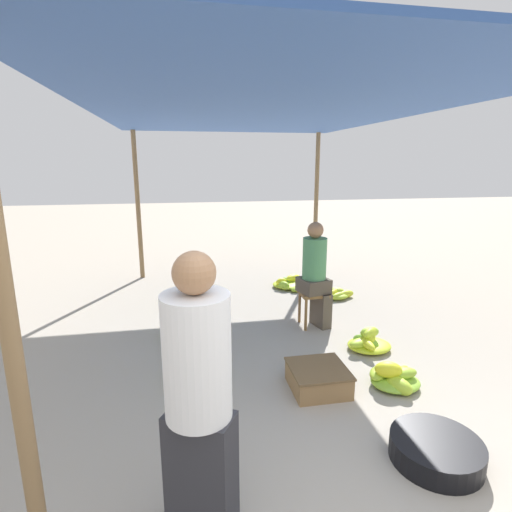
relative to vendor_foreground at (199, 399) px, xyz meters
The scene contains 16 objects.
canopy_post_front_left 0.92m from the vendor_foreground, behind, with size 0.08×0.08×2.61m, color olive.
canopy_post_back_left 5.54m from the vendor_foreground, 98.24° to the left, with size 0.08×0.08×2.61m, color olive.
canopy_post_back_right 6.03m from the vendor_foreground, 65.27° to the left, with size 0.08×0.08×2.61m, color olive.
canopy_tarp 3.32m from the vendor_foreground, 72.08° to the left, with size 3.71×5.99×0.04m, color #33569E.
vendor_foreground is the anchor object (origin of this frame).
stool 3.21m from the vendor_foreground, 60.25° to the left, with size 0.34×0.34×0.46m.
vendor_seated 3.18m from the vendor_foreground, 59.89° to the left, with size 0.42×0.42×1.36m.
basin_black 1.85m from the vendor_foreground, ahead, with size 0.64×0.64×0.16m.
banana_pile_left_0 2.87m from the vendor_foreground, 90.49° to the left, with size 0.61×0.59×0.21m.
banana_pile_left_1 4.05m from the vendor_foreground, 90.66° to the left, with size 0.55×0.46×0.31m.
banana_pile_left_2 1.85m from the vendor_foreground, 90.09° to the left, with size 0.49×0.36×0.25m.
banana_pile_right_0 4.75m from the vendor_foreground, 68.53° to the left, with size 0.61×0.66×0.20m.
banana_pile_right_1 2.36m from the vendor_foreground, 33.03° to the left, with size 0.56×0.52×0.26m.
banana_pile_right_2 2.88m from the vendor_foreground, 45.04° to the left, with size 0.53×0.47×0.26m.
banana_pile_right_3 4.42m from the vendor_foreground, 58.08° to the left, with size 0.51×0.35×0.16m.
crate_near 1.89m from the vendor_foreground, 48.85° to the left, with size 0.52×0.52×0.22m.
Camera 1 is at (-0.91, -1.45, 2.07)m, focal length 28.00 mm.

